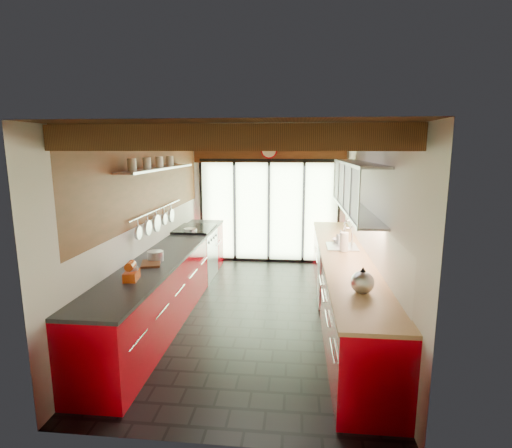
% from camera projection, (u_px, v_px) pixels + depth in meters
% --- Properties ---
extents(ground, '(5.50, 5.50, 0.00)m').
position_uv_depth(ground, '(256.00, 311.00, 5.95)').
color(ground, black).
rests_on(ground, ground).
extents(room_shell, '(5.50, 5.50, 5.50)m').
position_uv_depth(room_shell, '(256.00, 201.00, 5.64)').
color(room_shell, silver).
rests_on(room_shell, ground).
extents(ceiling_beams, '(3.14, 5.06, 4.90)m').
position_uv_depth(ceiling_beams, '(258.00, 143.00, 5.86)').
color(ceiling_beams, '#593316').
rests_on(ceiling_beams, ground).
extents(glass_door, '(2.95, 0.10, 2.90)m').
position_uv_depth(glass_door, '(269.00, 184.00, 8.27)').
color(glass_door, '#C6EAAD').
rests_on(glass_door, ground).
extents(left_counter, '(0.68, 5.00, 0.92)m').
position_uv_depth(left_counter, '(171.00, 279.00, 5.99)').
color(left_counter, '#B2010C').
rests_on(left_counter, ground).
extents(range_stove, '(0.66, 0.90, 0.97)m').
position_uv_depth(range_stove, '(195.00, 253.00, 7.41)').
color(range_stove, silver).
rests_on(range_stove, ground).
extents(right_counter, '(0.68, 5.00, 0.92)m').
position_uv_depth(right_counter, '(344.00, 285.00, 5.74)').
color(right_counter, '#B2010C').
rests_on(right_counter, ground).
extents(sink_assembly, '(0.45, 0.52, 0.43)m').
position_uv_depth(sink_assembly, '(343.00, 244.00, 6.03)').
color(sink_assembly, silver).
rests_on(sink_assembly, right_counter).
extents(upper_cabinets_right, '(0.34, 3.00, 3.00)m').
position_uv_depth(upper_cabinets_right, '(356.00, 186.00, 5.76)').
color(upper_cabinets_right, silver).
rests_on(upper_cabinets_right, ground).
extents(left_wall_fixtures, '(0.28, 2.60, 0.96)m').
position_uv_depth(left_wall_fixtures, '(159.00, 186.00, 5.93)').
color(left_wall_fixtures, silver).
rests_on(left_wall_fixtures, ground).
extents(stand_mixer, '(0.17, 0.26, 0.22)m').
position_uv_depth(stand_mixer, '(132.00, 272.00, 4.52)').
color(stand_mixer, '#CF4410').
rests_on(stand_mixer, left_counter).
extents(pot_large, '(0.23, 0.23, 0.13)m').
position_uv_depth(pot_large, '(155.00, 256.00, 5.28)').
color(pot_large, silver).
rests_on(pot_large, left_counter).
extents(pot_small, '(0.24, 0.24, 0.09)m').
position_uv_depth(pot_small, '(190.00, 231.00, 7.00)').
color(pot_small, silver).
rests_on(pot_small, left_counter).
extents(cutting_board, '(0.32, 0.38, 0.03)m').
position_uv_depth(cutting_board, '(151.00, 264.00, 5.12)').
color(cutting_board, brown).
rests_on(cutting_board, left_counter).
extents(kettle, '(0.29, 0.33, 0.29)m').
position_uv_depth(kettle, '(362.00, 281.00, 4.12)').
color(kettle, silver).
rests_on(kettle, right_counter).
extents(paper_towel, '(0.13, 0.13, 0.33)m').
position_uv_depth(paper_towel, '(344.00, 242.00, 5.76)').
color(paper_towel, white).
rests_on(paper_towel, right_counter).
extents(soap_bottle, '(0.12, 0.12, 0.22)m').
position_uv_depth(soap_bottle, '(340.00, 237.00, 6.24)').
color(soap_bottle, silver).
rests_on(soap_bottle, right_counter).
extents(bowl, '(0.28, 0.28, 0.06)m').
position_uv_depth(bowl, '(339.00, 240.00, 6.35)').
color(bowl, silver).
rests_on(bowl, right_counter).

